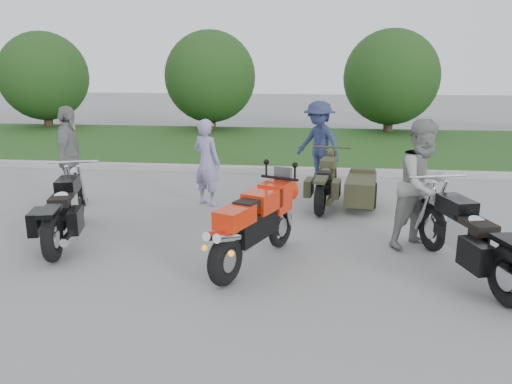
# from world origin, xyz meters

# --- Properties ---
(ground) EXTENTS (80.00, 80.00, 0.00)m
(ground) POSITION_xyz_m (0.00, 0.00, 0.00)
(ground) COLOR gray
(ground) RESTS_ON ground
(curb) EXTENTS (60.00, 0.30, 0.15)m
(curb) POSITION_xyz_m (0.00, 6.00, 0.07)
(curb) COLOR #AAA7A0
(curb) RESTS_ON ground
(grass_strip) EXTENTS (60.00, 8.00, 0.14)m
(grass_strip) POSITION_xyz_m (0.00, 10.15, 0.07)
(grass_strip) COLOR #2B5A1E
(grass_strip) RESTS_ON ground
(tree_far_left) EXTENTS (3.60, 3.60, 4.00)m
(tree_far_left) POSITION_xyz_m (-10.00, 13.50, 2.19)
(tree_far_left) COLOR #3F2B1C
(tree_far_left) RESTS_ON ground
(tree_mid_left) EXTENTS (3.60, 3.60, 4.00)m
(tree_mid_left) POSITION_xyz_m (-3.00, 13.50, 2.19)
(tree_mid_left) COLOR #3F2B1C
(tree_mid_left) RESTS_ON ground
(tree_mid_right) EXTENTS (3.60, 3.60, 4.00)m
(tree_mid_right) POSITION_xyz_m (4.00, 13.50, 2.19)
(tree_mid_right) COLOR #3F2B1C
(tree_mid_right) RESTS_ON ground
(sportbike_red) EXTENTS (1.01, 2.09, 1.04)m
(sportbike_red) POSITION_xyz_m (0.42, -0.01, 0.61)
(sportbike_red) COLOR black
(sportbike_red) RESTS_ON ground
(cruiser_left) EXTENTS (0.85, 2.37, 0.93)m
(cruiser_left) POSITION_xyz_m (-2.59, 0.53, 0.48)
(cruiser_left) COLOR black
(cruiser_left) RESTS_ON ground
(cruiser_right) EXTENTS (0.91, 2.45, 0.97)m
(cruiser_right) POSITION_xyz_m (3.25, -0.10, 0.49)
(cruiser_right) COLOR black
(cruiser_right) RESTS_ON ground
(cruiser_sidecar) EXTENTS (1.27, 2.25, 0.87)m
(cruiser_sidecar) POSITION_xyz_m (1.83, 3.05, 0.41)
(cruiser_sidecar) COLOR black
(cruiser_sidecar) RESTS_ON ground
(person_stripe) EXTENTS (0.74, 0.65, 1.69)m
(person_stripe) POSITION_xyz_m (-0.86, 2.92, 0.85)
(person_stripe) COLOR #8D86B6
(person_stripe) RESTS_ON ground
(person_grey) EXTENTS (1.19, 1.14, 1.94)m
(person_grey) POSITION_xyz_m (2.82, 1.02, 0.97)
(person_grey) COLOR gray
(person_grey) RESTS_ON ground
(person_denim) EXTENTS (1.38, 1.35, 1.90)m
(person_denim) POSITION_xyz_m (1.29, 5.00, 0.95)
(person_denim) COLOR navy
(person_denim) RESTS_ON ground
(person_back) EXTENTS (0.71, 1.21, 1.94)m
(person_back) POSITION_xyz_m (-3.47, 2.55, 0.97)
(person_back) COLOR gray
(person_back) RESTS_ON ground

